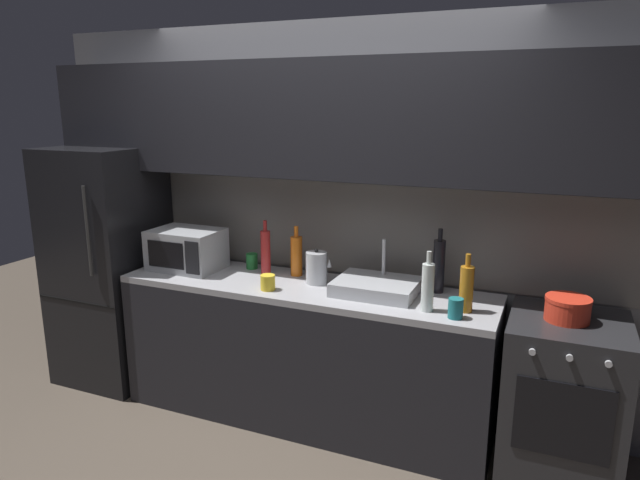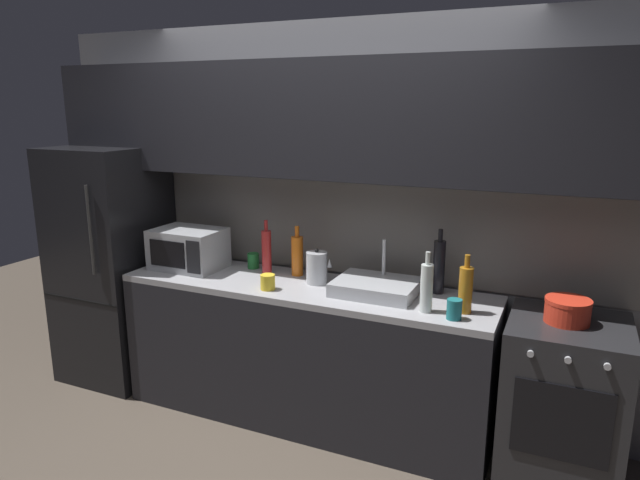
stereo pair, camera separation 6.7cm
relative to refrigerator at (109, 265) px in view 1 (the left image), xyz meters
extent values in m
cube|color=slate|center=(1.56, 0.40, 0.40)|extent=(4.10, 0.10, 2.50)
cube|color=slate|center=(1.56, 0.35, 0.35)|extent=(4.10, 0.01, 0.60)
cube|color=black|center=(1.56, 0.18, 1.05)|extent=(3.77, 0.34, 0.70)
cube|color=black|center=(1.56, 0.00, -0.42)|extent=(2.36, 0.60, 0.86)
cube|color=#9E9EA3|center=(1.56, 0.00, 0.03)|extent=(2.36, 0.60, 0.04)
cube|color=black|center=(0.00, 0.00, 0.00)|extent=(0.68, 0.66, 1.70)
cube|color=black|center=(0.00, -0.33, -0.17)|extent=(0.67, 0.00, 0.01)
cylinder|color=#333333|center=(0.19, -0.35, 0.34)|extent=(0.02, 0.02, 0.60)
cube|color=#232326|center=(3.08, 0.00, -0.40)|extent=(0.60, 0.60, 0.90)
cube|color=black|center=(3.08, -0.30, -0.36)|extent=(0.45, 0.01, 0.40)
cylinder|color=#B2B2B7|center=(2.91, -0.31, -0.02)|extent=(0.03, 0.02, 0.03)
cylinder|color=#B2B2B7|center=(3.08, -0.31, -0.02)|extent=(0.03, 0.02, 0.03)
cylinder|color=#B2B2B7|center=(3.24, -0.31, -0.02)|extent=(0.03, 0.02, 0.03)
cube|color=#A8AAAF|center=(0.68, 0.02, 0.18)|extent=(0.46, 0.34, 0.27)
cube|color=black|center=(0.64, -0.15, 0.18)|extent=(0.28, 0.01, 0.18)
cube|color=black|center=(0.85, -0.15, 0.18)|extent=(0.10, 0.01, 0.22)
cube|color=#ADAFB5|center=(2.02, 0.03, 0.09)|extent=(0.48, 0.38, 0.08)
cylinder|color=silver|center=(2.02, 0.16, 0.24)|extent=(0.02, 0.02, 0.22)
cylinder|color=#B7BABF|center=(1.62, 0.07, 0.15)|extent=(0.13, 0.13, 0.20)
sphere|color=black|center=(1.62, 0.07, 0.26)|extent=(0.02, 0.02, 0.02)
cone|color=#B7BABF|center=(1.70, 0.07, 0.19)|extent=(0.03, 0.03, 0.05)
cylinder|color=silver|center=(2.36, -0.14, 0.18)|extent=(0.07, 0.07, 0.26)
cylinder|color=silver|center=(2.36, -0.14, 0.35)|extent=(0.03, 0.03, 0.07)
cylinder|color=orange|center=(1.43, 0.17, 0.18)|extent=(0.08, 0.08, 0.26)
cylinder|color=orange|center=(1.43, 0.17, 0.34)|extent=(0.03, 0.03, 0.07)
cylinder|color=#B27019|center=(2.55, -0.07, 0.18)|extent=(0.07, 0.07, 0.25)
cylinder|color=#B27019|center=(2.55, -0.07, 0.34)|extent=(0.03, 0.03, 0.07)
cylinder|color=black|center=(2.35, 0.19, 0.21)|extent=(0.07, 0.07, 0.32)
cylinder|color=black|center=(2.35, 0.19, 0.40)|extent=(0.03, 0.03, 0.07)
cylinder|color=#A82323|center=(1.23, 0.12, 0.19)|extent=(0.06, 0.06, 0.29)
cylinder|color=#A82323|center=(1.23, 0.12, 0.37)|extent=(0.02, 0.02, 0.07)
cylinder|color=#19666B|center=(2.52, -0.19, 0.10)|extent=(0.08, 0.08, 0.11)
cylinder|color=gold|center=(1.40, -0.17, 0.10)|extent=(0.09, 0.09, 0.09)
cylinder|color=#1E6B2D|center=(1.08, 0.19, 0.10)|extent=(0.08, 0.08, 0.10)
cylinder|color=red|center=(3.06, 0.00, 0.10)|extent=(0.22, 0.22, 0.11)
cylinder|color=red|center=(3.06, 0.00, 0.17)|extent=(0.23, 0.23, 0.02)
camera|label=1|loc=(2.96, -3.03, 1.14)|focal=31.80mm
camera|label=2|loc=(3.03, -3.01, 1.14)|focal=31.80mm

